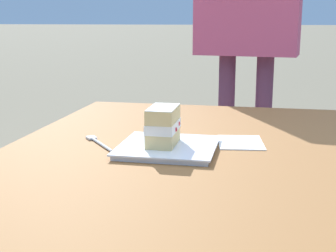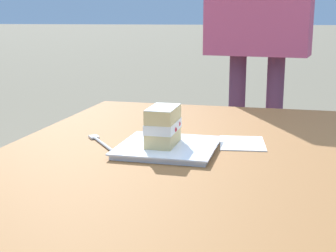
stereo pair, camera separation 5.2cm
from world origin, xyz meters
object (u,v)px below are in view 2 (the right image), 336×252
at_px(dessert_plate, 168,147).
at_px(paper_napkin, 242,143).
at_px(cake_slice, 163,126).
at_px(dessert_fork, 100,142).
at_px(patio_table, 191,185).

distance_m(dessert_plate, paper_napkin, 0.21).
bearing_deg(paper_napkin, dessert_plate, -57.26).
relative_size(cake_slice, paper_napkin, 0.74).
xyz_separation_m(cake_slice, dessert_fork, (-0.03, -0.18, -0.06)).
distance_m(patio_table, paper_napkin, 0.18).
bearing_deg(dessert_fork, patio_table, 85.07).
height_order(patio_table, cake_slice, cake_slice).
height_order(dessert_plate, paper_napkin, dessert_plate).
relative_size(dessert_plate, paper_napkin, 1.47).
xyz_separation_m(cake_slice, paper_napkin, (-0.11, 0.19, -0.06)).
bearing_deg(dessert_plate, dessert_fork, -98.41).
bearing_deg(dessert_plate, paper_napkin, 122.74).
height_order(dessert_plate, dessert_fork, dessert_plate).
bearing_deg(patio_table, dessert_plate, -83.48).
height_order(cake_slice, dessert_fork, cake_slice).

